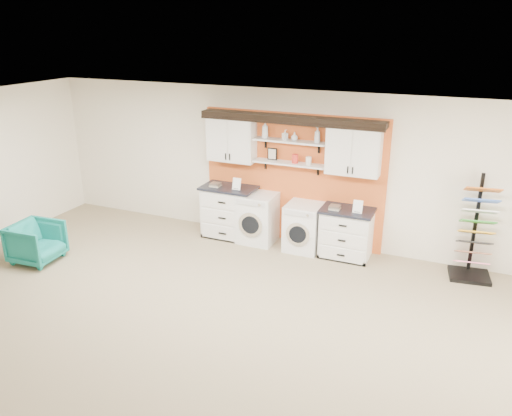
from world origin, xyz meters
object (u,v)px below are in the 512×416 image
at_px(dryer, 304,227).
at_px(armchair, 37,242).
at_px(washer, 258,218).
at_px(base_cabinet_right, 346,233).
at_px(sample_rack, 474,246).
at_px(base_cabinet_left, 229,212).

relative_size(dryer, armchair, 1.13).
xyz_separation_m(washer, armchair, (-3.15, -2.27, -0.12)).
bearing_deg(base_cabinet_right, sample_rack, 1.01).
xyz_separation_m(washer, dryer, (0.90, -0.00, -0.03)).
distance_m(base_cabinet_left, base_cabinet_right, 2.26).
bearing_deg(dryer, armchair, -150.77).
bearing_deg(dryer, sample_rack, 0.80).
height_order(base_cabinet_left, dryer, base_cabinet_left).
distance_m(base_cabinet_right, sample_rack, 2.04).
height_order(washer, dryer, washer).
bearing_deg(washer, sample_rack, 0.61).
bearing_deg(base_cabinet_right, washer, -179.88).
distance_m(dryer, sample_rack, 2.81).
bearing_deg(washer, dryer, -0.00).
height_order(dryer, sample_rack, sample_rack).
bearing_deg(armchair, sample_rack, -75.48).
relative_size(washer, armchair, 1.22).
height_order(base_cabinet_left, washer, base_cabinet_left).
xyz_separation_m(base_cabinet_left, washer, (0.59, -0.00, -0.03)).
distance_m(base_cabinet_left, armchair, 3.43).
xyz_separation_m(base_cabinet_right, armchair, (-4.83, -2.27, -0.10)).
height_order(base_cabinet_right, armchair, base_cabinet_right).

